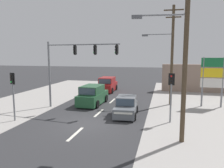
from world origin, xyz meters
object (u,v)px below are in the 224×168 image
at_px(utility_pole_foreground_right, 183,49).
at_px(hatchback_kerbside_parked, 126,107).
at_px(suv_crossing_left, 93,95).
at_px(suv_oncoming_near, 107,85).
at_px(pedestal_signal_right_kerb, 171,89).
at_px(traffic_signal_mast, 72,60).
at_px(pedestal_signal_left_kerb, 13,89).
at_px(utility_pole_midground_right, 171,52).
at_px(shopping_plaza_sign, 213,75).

height_order(utility_pole_foreground_right, hatchback_kerbside_parked, utility_pole_foreground_right).
bearing_deg(suv_crossing_left, suv_oncoming_near, 93.72).
xyz_separation_m(pedestal_signal_right_kerb, suv_crossing_left, (-7.24, 4.24, -1.53)).
bearing_deg(suv_oncoming_near, suv_crossing_left, -86.28).
height_order(suv_crossing_left, suv_oncoming_near, same).
height_order(traffic_signal_mast, suv_crossing_left, traffic_signal_mast).
xyz_separation_m(utility_pole_foreground_right, pedestal_signal_left_kerb, (-11.55, 1.26, -2.75)).
relative_size(suv_crossing_left, suv_oncoming_near, 1.00).
relative_size(utility_pole_midground_right, traffic_signal_mast, 1.37).
distance_m(traffic_signal_mast, pedestal_signal_right_kerb, 8.86).
height_order(pedestal_signal_right_kerb, shopping_plaza_sign, shopping_plaza_sign).
height_order(utility_pole_foreground_right, traffic_signal_mast, utility_pole_foreground_right).
relative_size(utility_pole_foreground_right, pedestal_signal_left_kerb, 2.70).
xyz_separation_m(suv_crossing_left, suv_oncoming_near, (-0.50, 7.66, 0.00)).
height_order(utility_pole_foreground_right, utility_pole_midground_right, utility_pole_foreground_right).
height_order(utility_pole_foreground_right, suv_oncoming_near, utility_pole_foreground_right).
height_order(pedestal_signal_left_kerb, hatchback_kerbside_parked, pedestal_signal_left_kerb).
relative_size(pedestal_signal_left_kerb, shopping_plaza_sign, 0.77).
bearing_deg(suv_crossing_left, shopping_plaza_sign, 7.97).
distance_m(utility_pole_foreground_right, hatchback_kerbside_parked, 7.47).
height_order(utility_pole_midground_right, suv_oncoming_near, utility_pole_midground_right).
bearing_deg(traffic_signal_mast, suv_oncoming_near, 86.17).
relative_size(shopping_plaza_sign, suv_crossing_left, 1.00).
xyz_separation_m(shopping_plaza_sign, hatchback_kerbside_parked, (-7.26, -4.67, -2.28)).
distance_m(utility_pole_midground_right, pedestal_signal_left_kerb, 14.08).
bearing_deg(traffic_signal_mast, utility_pole_midground_right, 24.36).
distance_m(shopping_plaza_sign, hatchback_kerbside_parked, 8.93).
height_order(traffic_signal_mast, hatchback_kerbside_parked, traffic_signal_mast).
xyz_separation_m(traffic_signal_mast, shopping_plaza_sign, (12.25, 3.72, -1.37)).
xyz_separation_m(utility_pole_foreground_right, pedestal_signal_right_kerb, (-0.41, 3.49, -2.75)).
relative_size(utility_pole_foreground_right, traffic_signal_mast, 1.40).
xyz_separation_m(hatchback_kerbside_parked, suv_oncoming_near, (-4.33, 10.77, 0.18)).
height_order(utility_pole_foreground_right, suv_crossing_left, utility_pole_foreground_right).
bearing_deg(pedestal_signal_right_kerb, pedestal_signal_left_kerb, -168.66).
xyz_separation_m(traffic_signal_mast, hatchback_kerbside_parked, (4.99, -0.95, -3.65)).
bearing_deg(shopping_plaza_sign, traffic_signal_mast, -163.13).
distance_m(pedestal_signal_right_kerb, suv_crossing_left, 8.53).
bearing_deg(pedestal_signal_left_kerb, traffic_signal_mast, 57.48).
distance_m(utility_pole_midground_right, hatchback_kerbside_parked, 7.32).
bearing_deg(pedestal_signal_left_kerb, suv_oncoming_near, 76.45).
xyz_separation_m(hatchback_kerbside_parked, suv_crossing_left, (-3.84, 3.12, 0.18)).
distance_m(traffic_signal_mast, hatchback_kerbside_parked, 6.26).
relative_size(utility_pole_foreground_right, suv_oncoming_near, 2.10).
bearing_deg(traffic_signal_mast, shopping_plaza_sign, 16.87).
bearing_deg(pedestal_signal_left_kerb, shopping_plaza_sign, 28.15).
distance_m(pedestal_signal_right_kerb, pedestal_signal_left_kerb, 11.37).
relative_size(shopping_plaza_sign, suv_oncoming_near, 1.00).
relative_size(pedestal_signal_left_kerb, suv_oncoming_near, 0.78).
xyz_separation_m(pedestal_signal_left_kerb, shopping_plaza_sign, (15.00, 8.03, 0.57)).
height_order(traffic_signal_mast, pedestal_signal_left_kerb, traffic_signal_mast).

